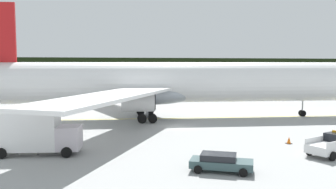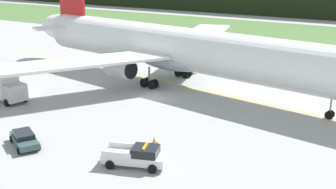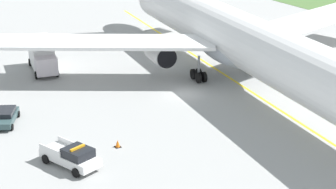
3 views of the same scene
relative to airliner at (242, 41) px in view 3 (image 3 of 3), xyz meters
The scene contains 7 objects.
ground 8.61m from the airliner, 94.57° to the right, with size 320.00×320.00×0.00m, color #9B9C9B.
taxiway_centerline_main 5.07m from the airliner, ahead, with size 82.90×0.30×0.01m, color yellow.
airliner is the anchor object (origin of this frame).
ops_pickup_truck 25.42m from the airliner, 69.11° to the right, with size 5.70×3.70×1.94m.
catering_truck 23.56m from the airliner, 132.87° to the right, with size 7.31×3.75×3.93m.
staff_car 25.99m from the airliner, 95.41° to the right, with size 4.80×3.69×1.30m.
apron_cone 20.75m from the airliner, 68.01° to the right, with size 0.53×0.53×0.66m.
Camera 3 is at (50.34, -31.63, 22.09)m, focal length 64.05 mm.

